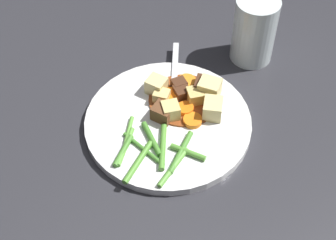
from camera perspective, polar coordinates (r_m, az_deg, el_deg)
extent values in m
plane|color=#2D2D33|center=(0.82, 0.00, -0.64)|extent=(3.00, 3.00, 0.00)
cylinder|color=white|center=(0.82, 0.00, -0.32)|extent=(0.26, 0.26, 0.01)
cylinder|color=brown|center=(0.84, 1.89, 2.21)|extent=(0.11, 0.11, 0.00)
cylinder|color=orange|center=(0.82, 1.93, 1.23)|extent=(0.03, 0.03, 0.01)
cylinder|color=orange|center=(0.86, 2.09, 4.18)|extent=(0.03, 0.03, 0.01)
cylinder|color=orange|center=(0.81, 2.74, -0.05)|extent=(0.03, 0.03, 0.01)
cylinder|color=orange|center=(0.82, 0.17, 1.17)|extent=(0.04, 0.04, 0.01)
cylinder|color=orange|center=(0.84, 0.48, 2.79)|extent=(0.04, 0.04, 0.01)
cube|color=#EAD68C|center=(0.81, 4.99, 1.28)|extent=(0.04, 0.04, 0.03)
cube|color=#DBBC6B|center=(0.83, 3.05, 2.66)|extent=(0.04, 0.04, 0.02)
cube|color=#E5CC7A|center=(0.80, 0.56, 0.87)|extent=(0.04, 0.04, 0.03)
cube|color=#EAD68C|center=(0.84, -1.28, 3.83)|extent=(0.03, 0.03, 0.03)
cube|color=#EAD68C|center=(0.83, 4.61, 3.42)|extent=(0.04, 0.04, 0.03)
cube|color=#E5CC7A|center=(0.83, -0.72, 2.61)|extent=(0.03, 0.03, 0.02)
cube|color=#4C2B19|center=(0.85, 1.23, 3.90)|extent=(0.03, 0.03, 0.02)
cube|color=brown|center=(0.80, -0.55, 0.85)|extent=(0.03, 0.03, 0.02)
cube|color=#4C2B19|center=(0.84, 1.55, 3.08)|extent=(0.03, 0.03, 0.02)
cube|color=#4C2B19|center=(0.84, 3.85, 3.73)|extent=(0.04, 0.03, 0.03)
cylinder|color=#4C8E33|center=(0.77, -2.94, -3.13)|extent=(0.03, 0.08, 0.01)
cylinder|color=#599E38|center=(0.77, -0.58, -2.98)|extent=(0.08, 0.05, 0.01)
cylinder|color=#4C8E33|center=(0.77, 1.42, -3.57)|extent=(0.08, 0.02, 0.01)
cylinder|color=#66AD42|center=(0.77, -4.74, -2.95)|extent=(0.07, 0.03, 0.01)
cylinder|color=#599E38|center=(0.77, 2.24, -3.59)|extent=(0.01, 0.06, 0.01)
cylinder|color=#4C8E33|center=(0.78, -1.93, -2.04)|extent=(0.05, 0.06, 0.01)
cylinder|color=#66AD42|center=(0.79, -4.45, -1.51)|extent=(0.06, 0.03, 0.01)
cylinder|color=#599E38|center=(0.76, -3.34, -4.67)|extent=(0.08, 0.02, 0.01)
cylinder|color=#4C8E33|center=(0.77, -4.99, -3.40)|extent=(0.06, 0.02, 0.01)
cylinder|color=#66AD42|center=(0.75, 0.59, -5.26)|extent=(0.08, 0.01, 0.01)
cube|color=silver|center=(0.89, 0.79, 6.06)|extent=(0.11, 0.06, 0.00)
cube|color=silver|center=(0.85, 0.64, 2.96)|extent=(0.03, 0.03, 0.00)
cylinder|color=silver|center=(0.83, -0.09, 1.46)|extent=(0.04, 0.02, 0.00)
cylinder|color=silver|center=(0.83, 0.35, 1.45)|extent=(0.04, 0.02, 0.00)
cylinder|color=silver|center=(0.83, 0.78, 1.43)|extent=(0.04, 0.02, 0.00)
cylinder|color=silver|center=(0.83, 1.22, 1.42)|extent=(0.04, 0.02, 0.00)
cylinder|color=silver|center=(0.91, 9.54, 9.81)|extent=(0.07, 0.07, 0.12)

